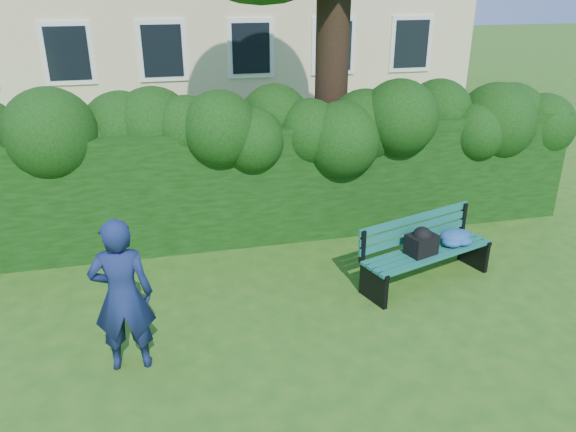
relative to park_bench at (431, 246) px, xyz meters
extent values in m
plane|color=#265818|center=(-1.87, -0.17, -0.51)|extent=(80.00, 80.00, 0.00)
cube|color=white|center=(-5.47, 9.81, 1.49)|extent=(1.30, 0.08, 1.60)
cube|color=black|center=(-5.47, 9.77, 1.49)|extent=(1.05, 0.04, 1.35)
cube|color=white|center=(-3.07, 9.81, 1.49)|extent=(1.30, 0.08, 1.60)
cube|color=black|center=(-3.07, 9.77, 1.49)|extent=(1.05, 0.04, 1.35)
cube|color=white|center=(-0.67, 9.81, 1.49)|extent=(1.30, 0.08, 1.60)
cube|color=black|center=(-0.67, 9.77, 1.49)|extent=(1.05, 0.04, 1.35)
cube|color=white|center=(1.73, 9.81, 1.49)|extent=(1.30, 0.08, 1.60)
cube|color=black|center=(1.73, 9.77, 1.49)|extent=(1.05, 0.04, 1.35)
cube|color=white|center=(4.13, 9.81, 1.49)|extent=(1.30, 0.08, 1.60)
cube|color=black|center=(4.13, 9.77, 1.49)|extent=(1.05, 0.04, 1.35)
cube|color=black|center=(-1.87, 2.03, 0.39)|extent=(10.00, 1.00, 1.80)
cylinder|color=black|center=(-0.56, 2.80, 2.19)|extent=(0.54, 0.54, 5.38)
cube|color=#10514C|center=(-0.02, -0.24, -0.06)|extent=(1.86, 0.67, 0.04)
cube|color=#10514C|center=(-0.05, -0.12, -0.06)|extent=(1.86, 0.67, 0.04)
cube|color=#10514C|center=(-0.09, -0.01, -0.06)|extent=(1.86, 0.67, 0.04)
cube|color=#10514C|center=(-0.13, 0.11, -0.06)|extent=(1.86, 0.67, 0.04)
cube|color=#10514C|center=(-0.15, 0.18, 0.07)|extent=(1.84, 0.61, 0.10)
cube|color=#10514C|center=(-0.15, 0.19, 0.20)|extent=(1.84, 0.61, 0.10)
cube|color=#10514C|center=(-0.16, 0.20, 0.33)|extent=(1.84, 0.61, 0.10)
cube|color=black|center=(-0.94, -0.34, -0.29)|extent=(0.21, 0.49, 0.44)
cube|color=black|center=(-1.01, -0.09, 0.14)|extent=(0.08, 0.08, 0.45)
cube|color=black|center=(-0.92, -0.39, -0.07)|extent=(0.18, 0.42, 0.05)
cube|color=black|center=(0.79, 0.21, -0.29)|extent=(0.21, 0.49, 0.44)
cube|color=black|center=(0.71, 0.46, 0.14)|extent=(0.08, 0.08, 0.45)
cube|color=black|center=(0.81, 0.16, -0.07)|extent=(0.18, 0.42, 0.05)
cube|color=white|center=(-0.25, -0.18, -0.03)|extent=(0.21, 0.18, 0.02)
cube|color=black|center=(-0.20, -0.11, 0.10)|extent=(0.44, 0.38, 0.27)
imported|color=navy|center=(-3.92, -0.95, 0.34)|extent=(0.64, 0.43, 1.70)
camera|label=1|loc=(-3.44, -6.10, 3.30)|focal=35.00mm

